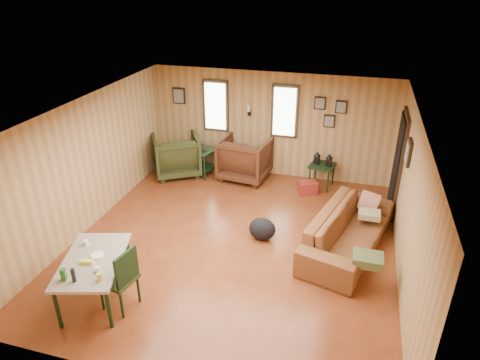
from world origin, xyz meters
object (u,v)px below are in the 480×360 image
object	(u,v)px
recliner_brown	(245,156)
end_table	(202,157)
dining_table	(92,264)
recliner_green	(176,153)
side_table	(323,164)
sofa	(349,225)

from	to	relation	value
recliner_brown	end_table	world-z (taller)	recliner_brown
recliner_brown	dining_table	bearing A→B (deg)	83.90
recliner_green	end_table	distance (m)	0.60
recliner_brown	recliner_green	bearing A→B (deg)	15.08
side_table	end_table	bearing A→B (deg)	-177.92
end_table	side_table	world-z (taller)	side_table
sofa	recliner_green	distance (m)	4.50
sofa	end_table	size ratio (longest dim) A/B	3.14
end_table	side_table	bearing A→B (deg)	2.08
recliner_green	end_table	bearing A→B (deg)	163.24
sofa	end_table	xyz separation A→B (m)	(-3.45, 2.15, -0.04)
dining_table	end_table	bearing A→B (deg)	73.80
sofa	dining_table	size ratio (longest dim) A/B	1.60
sofa	recliner_green	world-z (taller)	recliner_green
recliner_brown	recliner_green	xyz separation A→B (m)	(-1.60, -0.24, -0.02)
sofa	side_table	xyz separation A→B (m)	(-0.68, 2.25, 0.08)
recliner_brown	recliner_green	distance (m)	1.62
recliner_brown	end_table	xyz separation A→B (m)	(-1.03, -0.09, -0.11)
recliner_brown	side_table	xyz separation A→B (m)	(1.74, 0.01, 0.02)
sofa	recliner_brown	bearing A→B (deg)	62.36
recliner_green	side_table	bearing A→B (deg)	153.25
side_table	recliner_brown	bearing A→B (deg)	-179.66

